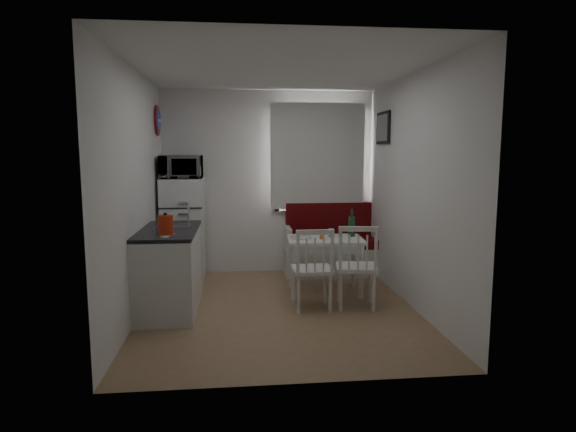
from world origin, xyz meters
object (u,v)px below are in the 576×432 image
(dining_table, at_px, (325,244))
(wine_bottle, at_px, (352,223))
(microwave, at_px, (181,167))
(kettle, at_px, (166,225))
(fridge, at_px, (183,229))
(chair_right, at_px, (359,258))
(kitchen_counter, at_px, (170,269))
(bench, at_px, (333,250))
(chair_left, at_px, (314,260))

(dining_table, height_order, wine_bottle, wine_bottle)
(microwave, relative_size, kettle, 2.30)
(fridge, xyz_separation_m, microwave, (0.00, -0.05, 0.84))
(chair_right, relative_size, wine_bottle, 1.49)
(kitchen_counter, relative_size, microwave, 2.40)
(kitchen_counter, xyz_separation_m, fridge, (0.02, 1.24, 0.24))
(wine_bottle, bearing_deg, bench, 93.81)
(kettle, bearing_deg, microwave, 91.00)
(chair_right, bearing_deg, microwave, 154.29)
(chair_right, relative_size, kettle, 2.13)
(dining_table, bearing_deg, chair_right, -66.16)
(kitchen_counter, distance_m, wine_bottle, 2.27)
(chair_right, distance_m, kettle, 2.09)
(kitchen_counter, distance_m, kettle, 0.77)
(fridge, bearing_deg, microwave, -90.00)
(kitchen_counter, bearing_deg, chair_left, -9.06)
(dining_table, height_order, microwave, microwave)
(microwave, bearing_deg, kettle, -89.00)
(dining_table, height_order, chair_right, chair_right)
(microwave, xyz_separation_m, kettle, (0.03, -1.72, -0.52))
(chair_left, bearing_deg, dining_table, 69.27)
(fridge, bearing_deg, chair_left, -43.91)
(dining_table, distance_m, kettle, 2.05)
(kitchen_counter, bearing_deg, dining_table, 12.79)
(bench, distance_m, wine_bottle, 0.99)
(microwave, xyz_separation_m, wine_bottle, (2.15, -0.68, -0.68))
(kitchen_counter, xyz_separation_m, wine_bottle, (2.17, 0.51, 0.40))
(chair_right, relative_size, microwave, 0.92)
(chair_right, xyz_separation_m, wine_bottle, (0.10, 0.77, 0.27))
(bench, bearing_deg, fridge, -176.93)
(fridge, bearing_deg, chair_right, -36.12)
(chair_left, distance_m, microwave, 2.33)
(microwave, distance_m, wine_bottle, 2.36)
(wine_bottle, bearing_deg, kettle, -153.91)
(microwave, distance_m, kettle, 1.80)
(microwave, height_order, wine_bottle, microwave)
(chair_right, bearing_deg, kitchen_counter, -177.49)
(fridge, relative_size, wine_bottle, 4.05)
(dining_table, xyz_separation_m, chair_left, (-0.25, -0.66, -0.04))
(bench, xyz_separation_m, chair_right, (-0.04, -1.61, 0.25))
(kitchen_counter, distance_m, fridge, 1.27)
(bench, relative_size, chair_right, 2.77)
(fridge, height_order, wine_bottle, fridge)
(dining_table, distance_m, wine_bottle, 0.44)
(kitchen_counter, height_order, chair_left, kitchen_counter)
(dining_table, distance_m, chair_right, 0.71)
(wine_bottle, bearing_deg, dining_table, -164.05)
(fridge, distance_m, wine_bottle, 2.28)
(bench, height_order, microwave, microwave)
(kitchen_counter, bearing_deg, bench, 32.67)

